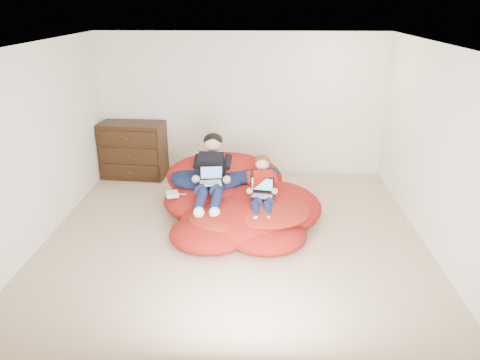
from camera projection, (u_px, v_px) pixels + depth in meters
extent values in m
cube|color=#C7AE8E|center=(235.00, 244.00, 6.38)|extent=(5.10, 5.10, 0.25)
cube|color=white|center=(241.00, 105.00, 8.22)|extent=(5.10, 0.02, 2.50)
cube|color=white|center=(217.00, 244.00, 3.54)|extent=(5.10, 0.02, 2.50)
cube|color=white|center=(38.00, 145.00, 5.97)|extent=(0.02, 5.10, 2.50)
cube|color=white|center=(436.00, 149.00, 5.79)|extent=(0.02, 5.10, 2.50)
cube|color=silver|center=(234.00, 43.00, 5.43)|extent=(5.10, 5.10, 0.02)
cube|color=black|center=(134.00, 150.00, 8.29)|extent=(1.15, 0.65, 0.99)
cube|color=black|center=(131.00, 171.00, 8.13)|extent=(0.99, 0.12, 0.24)
cylinder|color=#4C3F26|center=(131.00, 172.00, 8.11)|extent=(0.04, 0.06, 0.03)
cube|color=black|center=(130.00, 155.00, 8.02)|extent=(0.99, 0.12, 0.24)
cylinder|color=#4C3F26|center=(129.00, 155.00, 8.00)|extent=(0.04, 0.06, 0.03)
cube|color=black|center=(128.00, 138.00, 7.91)|extent=(0.99, 0.12, 0.24)
cylinder|color=#4C3F26|center=(128.00, 139.00, 7.90)|extent=(0.04, 0.06, 0.03)
ellipsoid|color=#AF1A13|center=(211.00, 200.00, 6.89)|extent=(1.40, 1.26, 0.50)
ellipsoid|color=#AF1A13|center=(266.00, 206.00, 6.74)|extent=(1.60, 1.56, 0.58)
ellipsoid|color=#AF1A13|center=(242.00, 220.00, 6.36)|extent=(1.67, 1.34, 0.53)
ellipsoid|color=#AF1A13|center=(210.00, 234.00, 6.08)|extent=(1.07, 0.99, 0.36)
ellipsoid|color=#AF1A13|center=(266.00, 235.00, 6.07)|extent=(1.07, 0.97, 0.35)
ellipsoid|color=#AF1A13|center=(224.00, 177.00, 7.27)|extent=(1.81, 0.80, 0.80)
ellipsoid|color=#131E45|center=(208.00, 177.00, 7.05)|extent=(1.16, 0.95, 0.30)
ellipsoid|color=#131E45|center=(243.00, 172.00, 7.15)|extent=(1.12, 0.78, 0.27)
ellipsoid|color=#A82618|center=(267.00, 209.00, 6.32)|extent=(1.19, 1.19, 0.22)
ellipsoid|color=#A82618|center=(223.00, 217.00, 6.18)|extent=(0.94, 0.84, 0.17)
ellipsoid|color=silver|center=(203.00, 159.00, 7.40)|extent=(0.40, 0.26, 0.26)
cube|color=black|center=(213.00, 168.00, 6.77)|extent=(0.40, 0.46, 0.54)
sphere|color=tan|center=(213.00, 144.00, 6.78)|extent=(0.25, 0.25, 0.25)
ellipsoid|color=black|center=(213.00, 140.00, 6.79)|extent=(0.28, 0.26, 0.21)
cylinder|color=#13193B|center=(203.00, 189.00, 6.54)|extent=(0.21, 0.42, 0.23)
cylinder|color=#13193B|center=(200.00, 201.00, 6.22)|extent=(0.18, 0.40, 0.26)
sphere|color=white|center=(199.00, 212.00, 6.06)|extent=(0.15, 0.15, 0.15)
cylinder|color=#13193B|center=(218.00, 189.00, 6.53)|extent=(0.21, 0.42, 0.23)
cylinder|color=#13193B|center=(216.00, 201.00, 6.21)|extent=(0.18, 0.40, 0.26)
sphere|color=white|center=(215.00, 212.00, 6.05)|extent=(0.15, 0.15, 0.15)
cube|color=#9D180D|center=(262.00, 183.00, 6.49)|extent=(0.32, 0.36, 0.43)
sphere|color=tan|center=(262.00, 163.00, 6.49)|extent=(0.19, 0.19, 0.19)
ellipsoid|color=#503115|center=(262.00, 161.00, 6.50)|extent=(0.22, 0.20, 0.17)
cylinder|color=#13193B|center=(256.00, 200.00, 6.32)|extent=(0.18, 0.33, 0.18)
cylinder|color=#13193B|center=(256.00, 211.00, 6.07)|extent=(0.15, 0.32, 0.20)
sphere|color=white|center=(256.00, 220.00, 5.94)|extent=(0.11, 0.11, 0.11)
cylinder|color=#13193B|center=(268.00, 201.00, 6.32)|extent=(0.18, 0.33, 0.18)
cylinder|color=#13193B|center=(268.00, 211.00, 6.07)|extent=(0.15, 0.32, 0.20)
sphere|color=white|center=(268.00, 220.00, 5.93)|extent=(0.11, 0.11, 0.11)
cube|color=silver|center=(211.00, 183.00, 6.52)|extent=(0.32, 0.25, 0.01)
cube|color=gray|center=(211.00, 183.00, 6.51)|extent=(0.27, 0.15, 0.00)
cube|color=silver|center=(211.00, 173.00, 6.61)|extent=(0.31, 0.12, 0.20)
cube|color=#4688EE|center=(211.00, 173.00, 6.61)|extent=(0.27, 0.09, 0.16)
cube|color=black|center=(262.00, 196.00, 6.31)|extent=(0.36, 0.29, 0.01)
cube|color=gray|center=(262.00, 196.00, 6.29)|extent=(0.30, 0.18, 0.00)
cube|color=black|center=(262.00, 184.00, 6.39)|extent=(0.33, 0.12, 0.22)
cube|color=#4C99B3|center=(262.00, 184.00, 6.38)|extent=(0.29, 0.09, 0.18)
cube|color=silver|center=(172.00, 194.00, 6.60)|extent=(0.21, 0.21, 0.06)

